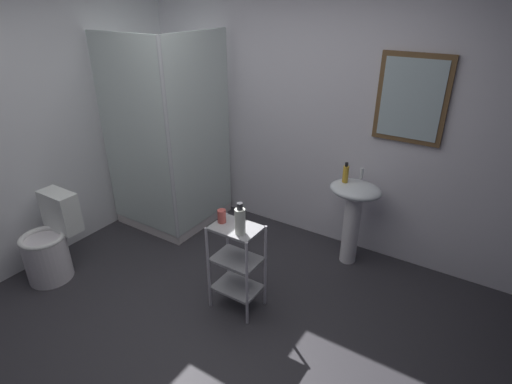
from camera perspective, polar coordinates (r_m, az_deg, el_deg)
name	(u,v)px	position (r m, az deg, el deg)	size (l,w,h in m)	color
ground_plane	(190,333)	(3.28, -9.26, -18.97)	(4.20, 4.20, 0.02)	#2F2D33
wall_back	(309,114)	(4.00, 7.43, 10.81)	(4.20, 0.14, 2.50)	silver
wall_left	(11,132)	(4.01, -31.15, 7.21)	(0.10, 4.20, 2.50)	silver
shower_stall	(173,184)	(4.44, -11.56, 1.16)	(0.92, 0.92, 2.00)	white
pedestal_sink	(353,207)	(3.74, 13.51, -2.00)	(0.46, 0.37, 0.81)	white
sink_faucet	(362,173)	(3.73, 14.59, 2.56)	(0.03, 0.03, 0.10)	silver
toilet	(50,245)	(4.02, -26.86, -6.62)	(0.37, 0.49, 0.76)	white
storage_cart	(237,261)	(3.19, -2.71, -9.60)	(0.38, 0.28, 0.74)	silver
hand_soap_bottle	(346,174)	(3.61, 12.46, 2.54)	(0.05, 0.05, 0.18)	gold
lotion_bottle_white	(240,220)	(2.90, -2.26, -3.98)	(0.08, 0.08, 0.24)	white
rinse_cup	(222,216)	(3.06, -4.76, -3.42)	(0.06, 0.06, 0.10)	#B24742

